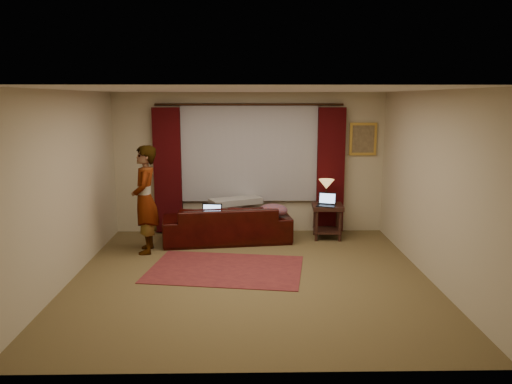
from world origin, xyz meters
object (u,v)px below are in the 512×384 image
at_px(end_table, 327,221).
at_px(person, 145,200).
at_px(laptop_table, 326,200).
at_px(sofa, 227,217).
at_px(laptop_sofa, 210,213).
at_px(tiffany_lamp, 326,192).

distance_m(end_table, person, 3.23).
bearing_deg(laptop_table, sofa, -160.50).
bearing_deg(laptop_sofa, tiffany_lamp, 22.38).
relative_size(end_table, person, 0.35).
xyz_separation_m(laptop_table, person, (-3.04, -0.63, 0.14)).
relative_size(tiffany_lamp, laptop_table, 1.30).
xyz_separation_m(laptop_sofa, laptop_table, (2.02, 0.27, 0.16)).
relative_size(laptop_sofa, end_table, 0.61).
height_order(laptop_table, person, person).
bearing_deg(person, tiffany_lamp, 98.24).
bearing_deg(tiffany_lamp, person, -164.81).
distance_m(laptop_sofa, tiffany_lamp, 2.12).
distance_m(laptop_sofa, laptop_table, 2.04).
height_order(laptop_sofa, tiffany_lamp, tiffany_lamp).
height_order(end_table, laptop_table, laptop_table).
bearing_deg(person, laptop_table, 94.70).
bearing_deg(end_table, tiffany_lamp, 104.66).
height_order(laptop_sofa, end_table, laptop_sofa).
height_order(sofa, end_table, sofa).
relative_size(sofa, person, 1.26).
bearing_deg(laptop_table, laptop_sofa, -153.77).
xyz_separation_m(tiffany_lamp, laptop_table, (-0.03, -0.21, -0.11)).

